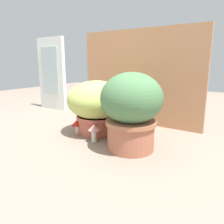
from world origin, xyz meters
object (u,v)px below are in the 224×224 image
Objects in this scene: leafy_planter at (131,109)px; mushroom_ornament_red at (78,124)px; cat at (113,117)px; grass_planter at (97,104)px; mushroom_ornament_pink at (94,130)px.

leafy_planter reaches higher than mushroom_ornament_red.
cat is at bearing 142.88° from leafy_planter.
leafy_planter is at bearing -37.12° from cat.
grass_planter is 1.19× the size of cat.
cat is at bearing 25.19° from grass_planter.
grass_planter is at bearing 43.39° from mushroom_ornament_red.
leafy_planter is 4.27× the size of mushroom_ornament_red.
grass_planter reaches higher than mushroom_ornament_red.
leafy_planter is (0.36, -0.14, 0.04)m from grass_planter.
cat is (0.11, 0.05, -0.09)m from grass_planter.
leafy_planter is at bearing -5.10° from mushroom_ornament_red.
grass_planter is 0.23m from mushroom_ornament_pink.
mushroom_ornament_pink is 1.08× the size of mushroom_ornament_red.
grass_planter is at bearing 122.46° from mushroom_ornament_pink.
cat is 0.22m from mushroom_ornament_pink.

